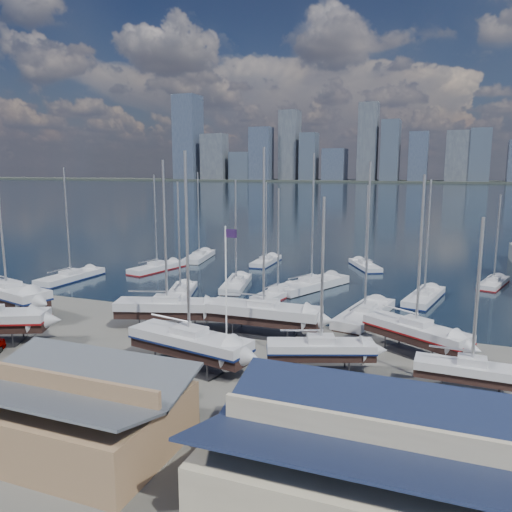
% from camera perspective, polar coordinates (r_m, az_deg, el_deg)
% --- Properties ---
extents(ground, '(1400.00, 1400.00, 0.00)m').
position_cam_1_polar(ground, '(43.72, -6.21, -10.50)').
color(ground, '#605E59').
rests_on(ground, ground).
extents(water, '(1400.00, 600.00, 0.40)m').
position_cam_1_polar(water, '(347.22, 17.98, 6.89)').
color(water, '#19253B').
rests_on(water, ground).
extents(far_shore, '(1400.00, 80.00, 2.20)m').
position_cam_1_polar(far_shore, '(606.82, 19.40, 8.01)').
color(far_shore, '#2D332D').
rests_on(far_shore, ground).
extents(skyline, '(639.14, 43.80, 107.69)m').
position_cam_1_polar(skyline, '(601.19, 18.83, 11.66)').
color(skyline, '#475166').
rests_on(skyline, far_shore).
extents(shed_grey, '(12.60, 8.40, 4.17)m').
position_cam_1_polar(shed_grey, '(30.72, -20.58, -15.91)').
color(shed_grey, '#8C6B4C').
rests_on(shed_grey, ground).
extents(shed_blue, '(13.65, 9.45, 4.71)m').
position_cam_1_polar(shed_blue, '(24.22, 11.72, -22.17)').
color(shed_blue, '#BFB293').
rests_on(shed_blue, ground).
extents(sailboat_cradle_0, '(12.17, 6.01, 18.73)m').
position_cam_1_polar(sailboat_cradle_0, '(59.10, -26.56, -3.86)').
color(sailboat_cradle_0, '#2D2D33').
rests_on(sailboat_cradle_0, ground).
extents(sailboat_cradle_2, '(10.20, 5.66, 16.04)m').
position_cam_1_polar(sailboat_cradle_2, '(48.89, -10.09, -5.83)').
color(sailboat_cradle_2, '#2D2D33').
rests_on(sailboat_cradle_2, ground).
extents(sailboat_cradle_3, '(10.60, 4.78, 16.51)m').
position_cam_1_polar(sailboat_cradle_3, '(39.15, -7.60, -9.75)').
color(sailboat_cradle_3, '#2D2D33').
rests_on(sailboat_cradle_3, ground).
extents(sailboat_cradle_4, '(10.58, 3.16, 17.09)m').
position_cam_1_polar(sailboat_cradle_4, '(46.22, 0.88, -6.53)').
color(sailboat_cradle_4, '#2D2D33').
rests_on(sailboat_cradle_4, ground).
extents(sailboat_cradle_5, '(8.35, 4.98, 13.27)m').
position_cam_1_polar(sailboat_cradle_5, '(38.25, 7.41, -10.49)').
color(sailboat_cradle_5, '#2D2D33').
rests_on(sailboat_cradle_5, ground).
extents(sailboat_cradle_6, '(9.11, 6.84, 14.79)m').
position_cam_1_polar(sailboat_cradle_6, '(43.53, 17.80, -8.23)').
color(sailboat_cradle_6, '#2D2D33').
rests_on(sailboat_cradle_6, ground).
extents(sailboat_cradle_7, '(7.34, 2.24, 12.20)m').
position_cam_1_polar(sailboat_cradle_7, '(37.15, 23.40, -11.96)').
color(sailboat_cradle_7, '#2D2D33').
rests_on(sailboat_cradle_7, ground).
extents(sailboat_moored_0, '(3.35, 10.88, 16.14)m').
position_cam_1_polar(sailboat_moored_0, '(73.54, -20.39, -2.41)').
color(sailboat_moored_0, black).
rests_on(sailboat_moored_0, water).
extents(sailboat_moored_1, '(4.78, 10.44, 15.06)m').
position_cam_1_polar(sailboat_moored_1, '(77.00, -11.23, -1.44)').
color(sailboat_moored_1, black).
rests_on(sailboat_moored_1, water).
extents(sailboat_moored_2, '(4.72, 10.57, 15.43)m').
position_cam_1_polar(sailboat_moored_2, '(85.30, -6.50, -0.21)').
color(sailboat_moored_2, black).
rests_on(sailboat_moored_2, water).
extents(sailboat_moored_3, '(5.70, 10.00, 14.42)m').
position_cam_1_polar(sailboat_moored_3, '(60.87, -8.62, -4.38)').
color(sailboat_moored_3, black).
rests_on(sailboat_moored_3, water).
extents(sailboat_moored_4, '(4.78, 9.96, 14.49)m').
position_cam_1_polar(sailboat_moored_4, '(65.07, -2.28, -3.32)').
color(sailboat_moored_4, black).
rests_on(sailboat_moored_4, water).
extents(sailboat_moored_5, '(2.84, 9.29, 13.79)m').
position_cam_1_polar(sailboat_moored_5, '(80.87, 1.16, -0.71)').
color(sailboat_moored_5, black).
rests_on(sailboat_moored_5, water).
extents(sailboat_moored_6, '(4.16, 9.43, 13.64)m').
position_cam_1_polar(sailboat_moored_6, '(60.25, 2.52, -4.42)').
color(sailboat_moored_6, black).
rests_on(sailboat_moored_6, water).
extents(sailboat_moored_7, '(7.94, 12.23, 17.99)m').
position_cam_1_polar(sailboat_moored_7, '(64.60, 6.37, -3.47)').
color(sailboat_moored_7, black).
rests_on(sailboat_moored_7, water).
extents(sailboat_moored_8, '(6.42, 9.15, 13.47)m').
position_cam_1_polar(sailboat_moored_8, '(79.20, 12.34, -1.17)').
color(sailboat_moored_8, black).
rests_on(sailboat_moored_8, water).
extents(sailboat_moored_9, '(5.04, 11.44, 16.70)m').
position_cam_1_polar(sailboat_moored_9, '(52.88, 12.30, -6.67)').
color(sailboat_moored_9, black).
rests_on(sailboat_moored_9, water).
extents(sailboat_moored_10, '(4.62, 10.19, 14.72)m').
position_cam_1_polar(sailboat_moored_10, '(61.61, 18.65, -4.62)').
color(sailboat_moored_10, black).
rests_on(sailboat_moored_10, water).
extents(sailboat_moored_11, '(4.61, 8.69, 12.51)m').
position_cam_1_polar(sailboat_moored_11, '(72.80, 25.49, -2.88)').
color(sailboat_moored_11, black).
rests_on(sailboat_moored_11, water).
extents(car_b, '(4.37, 1.76, 1.41)m').
position_cam_1_polar(car_b, '(35.75, -14.29, -14.34)').
color(car_b, gray).
rests_on(car_b, ground).
extents(car_c, '(3.51, 5.82, 1.51)m').
position_cam_1_polar(car_c, '(33.59, -11.44, -15.77)').
color(car_c, gray).
rests_on(car_c, ground).
extents(car_d, '(2.72, 5.80, 1.64)m').
position_cam_1_polar(car_d, '(31.06, 4.17, -17.71)').
color(car_d, gray).
rests_on(car_d, ground).
extents(flagpole, '(0.97, 0.12, 10.97)m').
position_cam_1_polar(flagpole, '(38.50, -3.35, -3.55)').
color(flagpole, white).
rests_on(flagpole, ground).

